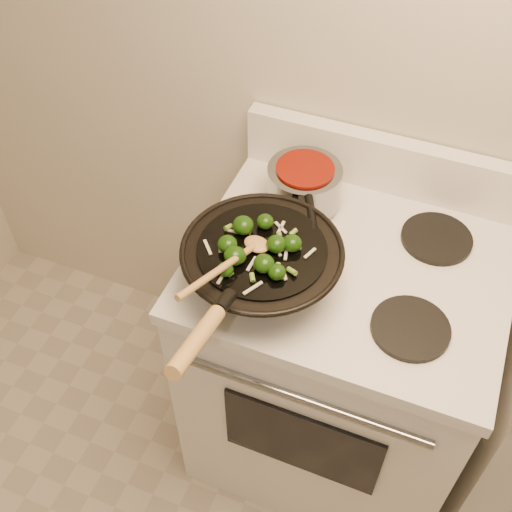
% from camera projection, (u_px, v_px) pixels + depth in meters
% --- Properties ---
extents(stove, '(0.78, 0.67, 1.08)m').
position_uv_depth(stove, '(335.00, 360.00, 1.92)').
color(stove, white).
rests_on(stove, ground).
extents(wok, '(0.38, 0.62, 0.25)m').
position_uv_depth(wok, '(261.00, 264.00, 1.48)').
color(wok, black).
rests_on(wok, stove).
extents(stirfry, '(0.25, 0.24, 0.04)m').
position_uv_depth(stirfry, '(254.00, 248.00, 1.42)').
color(stirfry, '#133408').
rests_on(stirfry, wok).
extents(wooden_spoon, '(0.12, 0.28, 0.07)m').
position_uv_depth(wooden_spoon, '(236.00, 258.00, 1.39)').
color(wooden_spoon, '#B68748').
rests_on(wooden_spoon, wok).
extents(saucepan, '(0.20, 0.30, 0.11)m').
position_uv_depth(saucepan, '(304.00, 185.00, 1.67)').
color(saucepan, gray).
rests_on(saucepan, stove).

